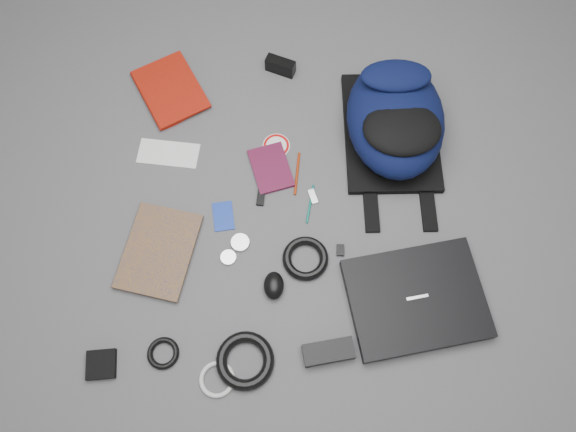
{
  "coord_description": "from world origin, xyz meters",
  "views": [
    {
      "loc": [
        -0.03,
        -0.63,
        1.63
      ],
      "look_at": [
        0.0,
        0.0,
        0.02
      ],
      "focal_mm": 35.0,
      "sensor_mm": 36.0,
      "label": 1
    }
  ],
  "objects_px": {
    "comic_book": "(127,244)",
    "power_brick": "(328,352)",
    "pouch": "(101,364)",
    "dvd_case": "(271,168)",
    "compact_camera": "(280,66)",
    "textbook_red": "(145,102)",
    "backpack": "(395,118)",
    "laptop": "(416,299)",
    "mouse": "(274,285)"
  },
  "relations": [
    {
      "from": "backpack",
      "to": "laptop",
      "type": "distance_m",
      "value": 0.56
    },
    {
      "from": "laptop",
      "to": "compact_camera",
      "type": "relative_size",
      "value": 3.85
    },
    {
      "from": "dvd_case",
      "to": "pouch",
      "type": "distance_m",
      "value": 0.77
    },
    {
      "from": "laptop",
      "to": "textbook_red",
      "type": "bearing_deg",
      "value": 130.94
    },
    {
      "from": "mouse",
      "to": "comic_book",
      "type": "bearing_deg",
      "value": 163.38
    },
    {
      "from": "mouse",
      "to": "power_brick",
      "type": "height_order",
      "value": "mouse"
    },
    {
      "from": "comic_book",
      "to": "compact_camera",
      "type": "xyz_separation_m",
      "value": [
        0.49,
        0.62,
        0.02
      ]
    },
    {
      "from": "pouch",
      "to": "laptop",
      "type": "bearing_deg",
      "value": 9.22
    },
    {
      "from": "dvd_case",
      "to": "power_brick",
      "type": "xyz_separation_m",
      "value": [
        0.14,
        -0.59,
        0.01
      ]
    },
    {
      "from": "comic_book",
      "to": "pouch",
      "type": "relative_size",
      "value": 3.45
    },
    {
      "from": "power_brick",
      "to": "pouch",
      "type": "height_order",
      "value": "power_brick"
    },
    {
      "from": "backpack",
      "to": "textbook_red",
      "type": "xyz_separation_m",
      "value": [
        -0.81,
        0.15,
        -0.08
      ]
    },
    {
      "from": "comic_book",
      "to": "power_brick",
      "type": "height_order",
      "value": "power_brick"
    },
    {
      "from": "textbook_red",
      "to": "compact_camera",
      "type": "relative_size",
      "value": 2.53
    },
    {
      "from": "backpack",
      "to": "comic_book",
      "type": "bearing_deg",
      "value": -155.8
    },
    {
      "from": "pouch",
      "to": "backpack",
      "type": "bearing_deg",
      "value": 38.37
    },
    {
      "from": "textbook_red",
      "to": "mouse",
      "type": "height_order",
      "value": "mouse"
    },
    {
      "from": "comic_book",
      "to": "compact_camera",
      "type": "distance_m",
      "value": 0.79
    },
    {
      "from": "laptop",
      "to": "backpack",
      "type": "bearing_deg",
      "value": 82.83
    },
    {
      "from": "comic_book",
      "to": "dvd_case",
      "type": "bearing_deg",
      "value": 43.59
    },
    {
      "from": "laptop",
      "to": "compact_camera",
      "type": "bearing_deg",
      "value": 105.47
    },
    {
      "from": "pouch",
      "to": "compact_camera",
      "type": "bearing_deg",
      "value": 60.88
    },
    {
      "from": "backpack",
      "to": "comic_book",
      "type": "distance_m",
      "value": 0.92
    },
    {
      "from": "mouse",
      "to": "pouch",
      "type": "distance_m",
      "value": 0.53
    },
    {
      "from": "dvd_case",
      "to": "mouse",
      "type": "bearing_deg",
      "value": -104.77
    },
    {
      "from": "compact_camera",
      "to": "power_brick",
      "type": "height_order",
      "value": "compact_camera"
    },
    {
      "from": "backpack",
      "to": "comic_book",
      "type": "height_order",
      "value": "backpack"
    },
    {
      "from": "textbook_red",
      "to": "dvd_case",
      "type": "xyz_separation_m",
      "value": [
        0.42,
        -0.26,
        -0.01
      ]
    },
    {
      "from": "dvd_case",
      "to": "power_brick",
      "type": "bearing_deg",
      "value": -90.48
    },
    {
      "from": "textbook_red",
      "to": "mouse",
      "type": "distance_m",
      "value": 0.77
    },
    {
      "from": "mouse",
      "to": "backpack",
      "type": "bearing_deg",
      "value": 53.62
    },
    {
      "from": "power_brick",
      "to": "pouch",
      "type": "distance_m",
      "value": 0.64
    },
    {
      "from": "power_brick",
      "to": "mouse",
      "type": "bearing_deg",
      "value": 119.27
    },
    {
      "from": "dvd_case",
      "to": "backpack",
      "type": "bearing_deg",
      "value": 1.61
    },
    {
      "from": "compact_camera",
      "to": "power_brick",
      "type": "xyz_separation_m",
      "value": [
        0.1,
        -0.96,
        -0.01
      ]
    },
    {
      "from": "textbook_red",
      "to": "compact_camera",
      "type": "bearing_deg",
      "value": -12.24
    },
    {
      "from": "backpack",
      "to": "laptop",
      "type": "xyz_separation_m",
      "value": [
        0.01,
        -0.56,
        -0.08
      ]
    },
    {
      "from": "laptop",
      "to": "pouch",
      "type": "distance_m",
      "value": 0.92
    },
    {
      "from": "backpack",
      "to": "comic_book",
      "type": "xyz_separation_m",
      "value": [
        -0.84,
        -0.35,
        -0.09
      ]
    },
    {
      "from": "laptop",
      "to": "mouse",
      "type": "relative_size",
      "value": 4.61
    },
    {
      "from": "mouse",
      "to": "pouch",
      "type": "relative_size",
      "value": 1.04
    },
    {
      "from": "comic_book",
      "to": "compact_camera",
      "type": "height_order",
      "value": "compact_camera"
    },
    {
      "from": "backpack",
      "to": "pouch",
      "type": "height_order",
      "value": "backpack"
    },
    {
      "from": "laptop",
      "to": "mouse",
      "type": "distance_m",
      "value": 0.42
    },
    {
      "from": "comic_book",
      "to": "laptop",
      "type": "bearing_deg",
      "value": 1.69
    },
    {
      "from": "textbook_red",
      "to": "comic_book",
      "type": "xyz_separation_m",
      "value": [
        -0.03,
        -0.5,
        -0.0
      ]
    },
    {
      "from": "backpack",
      "to": "laptop",
      "type": "bearing_deg",
      "value": -87.3
    },
    {
      "from": "textbook_red",
      "to": "dvd_case",
      "type": "relative_size",
      "value": 1.57
    },
    {
      "from": "comic_book",
      "to": "dvd_case",
      "type": "height_order",
      "value": "comic_book"
    },
    {
      "from": "comic_book",
      "to": "pouch",
      "type": "distance_m",
      "value": 0.36
    }
  ]
}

